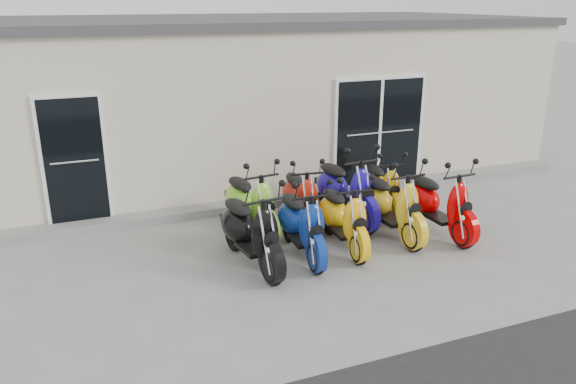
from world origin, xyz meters
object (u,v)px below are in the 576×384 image
at_px(scooter_front_orange_b, 390,195).
at_px(scooter_back_green, 250,195).
at_px(scooter_front_orange_a, 343,208).
at_px(scooter_front_red, 440,194).
at_px(scooter_front_blue, 301,215).
at_px(scooter_back_yellow, 382,180).
at_px(scooter_back_red, 300,189).
at_px(scooter_back_blue, 346,181).
at_px(scooter_front_black, 250,221).

height_order(scooter_front_orange_b, scooter_back_green, scooter_front_orange_b).
relative_size(scooter_front_orange_a, scooter_front_red, 0.95).
distance_m(scooter_front_blue, scooter_back_yellow, 2.45).
xyz_separation_m(scooter_front_orange_b, scooter_back_red, (-1.18, 0.99, -0.07)).
height_order(scooter_front_red, scooter_back_red, scooter_front_red).
bearing_deg(scooter_back_blue, scooter_front_red, -46.80).
relative_size(scooter_front_blue, scooter_back_blue, 0.91).
distance_m(scooter_back_red, scooter_back_yellow, 1.64).
bearing_deg(scooter_front_blue, scooter_front_black, -173.90).
bearing_deg(scooter_front_blue, scooter_back_blue, 42.40).
xyz_separation_m(scooter_front_red, scooter_back_green, (-2.91, 1.15, -0.01)).
xyz_separation_m(scooter_front_red, scooter_back_yellow, (-0.34, 1.25, -0.08)).
relative_size(scooter_front_black, scooter_back_yellow, 1.16).
distance_m(scooter_back_blue, scooter_back_yellow, 0.87).
xyz_separation_m(scooter_front_orange_a, scooter_back_red, (-0.25, 1.14, -0.01)).
bearing_deg(scooter_back_red, scooter_front_orange_b, -33.13).
xyz_separation_m(scooter_front_blue, scooter_back_yellow, (2.12, 1.22, -0.06)).
bearing_deg(scooter_back_green, scooter_front_orange_a, -50.33).
xyz_separation_m(scooter_front_orange_a, scooter_front_orange_b, (0.93, 0.14, 0.05)).
xyz_separation_m(scooter_front_orange_a, scooter_back_green, (-1.17, 1.08, 0.03)).
xyz_separation_m(scooter_back_green, scooter_back_blue, (1.73, -0.07, 0.05)).
height_order(scooter_front_blue, scooter_back_blue, scooter_back_blue).
relative_size(scooter_front_orange_a, scooter_back_red, 1.02).
distance_m(scooter_front_orange_b, scooter_back_blue, 0.94).
height_order(scooter_back_red, scooter_back_yellow, scooter_back_red).
xyz_separation_m(scooter_front_blue, scooter_front_orange_b, (1.65, 0.18, 0.04)).
bearing_deg(scooter_front_orange_b, scooter_front_orange_a, -173.82).
height_order(scooter_back_blue, scooter_back_yellow, scooter_back_blue).
height_order(scooter_front_blue, scooter_front_orange_b, scooter_front_orange_b).
relative_size(scooter_front_blue, scooter_front_orange_a, 1.02).
bearing_deg(scooter_back_yellow, scooter_back_green, -169.11).
distance_m(scooter_front_black, scooter_back_red, 1.78).
xyz_separation_m(scooter_front_red, scooter_back_red, (-1.99, 1.21, -0.05)).
xyz_separation_m(scooter_front_black, scooter_back_yellow, (2.94, 1.26, -0.10)).
distance_m(scooter_front_black, scooter_back_yellow, 3.20).
distance_m(scooter_front_blue, scooter_back_green, 1.20).
bearing_deg(scooter_front_orange_b, scooter_back_yellow, 63.36).
relative_size(scooter_front_black, scooter_back_blue, 0.96).
bearing_deg(scooter_front_orange_a, scooter_front_blue, -173.00).
height_order(scooter_front_orange_b, scooter_back_red, scooter_front_orange_b).
distance_m(scooter_front_blue, scooter_front_red, 2.46).
height_order(scooter_front_black, scooter_back_yellow, scooter_front_black).
height_order(scooter_front_black, scooter_back_blue, scooter_back_blue).
distance_m(scooter_front_orange_b, scooter_back_red, 1.54).
bearing_deg(scooter_back_yellow, scooter_front_red, -66.03).
distance_m(scooter_front_orange_a, scooter_back_red, 1.16).
relative_size(scooter_back_red, scooter_back_blue, 0.87).
bearing_deg(scooter_back_red, scooter_back_blue, -2.05).
relative_size(scooter_front_orange_b, scooter_back_blue, 0.96).
relative_size(scooter_back_green, scooter_back_blue, 0.93).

